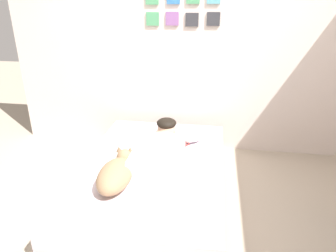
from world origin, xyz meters
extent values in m
plane|color=tan|center=(0.00, 0.00, 0.00)|extent=(12.27, 12.27, 0.00)
cube|color=silver|center=(0.00, 1.43, 1.25)|extent=(4.13, 0.10, 2.50)
cube|color=#4C9966|center=(-0.33, 1.37, 1.55)|extent=(0.14, 0.02, 0.14)
cube|color=#8C5999|center=(-0.11, 1.37, 1.55)|extent=(0.14, 0.02, 0.14)
cube|color=#333338|center=(0.11, 1.37, 1.54)|extent=(0.14, 0.02, 0.14)
cube|color=#333338|center=(0.34, 1.37, 1.55)|extent=(0.14, 0.02, 0.14)
cube|color=#726051|center=(-0.13, 0.22, 0.08)|extent=(1.32, 1.97, 0.16)
cube|color=silver|center=(-0.13, 0.22, 0.27)|extent=(1.28, 1.91, 0.21)
ellipsoid|color=silver|center=(0.04, 0.74, 0.43)|extent=(0.52, 0.32, 0.11)
cube|color=silver|center=(-0.06, 0.16, 0.47)|extent=(0.42, 0.64, 0.18)
ellipsoid|color=#D8AD8E|center=(-0.06, 0.50, 0.49)|extent=(0.32, 0.20, 0.16)
sphere|color=#D8AD8E|center=(-0.06, 0.66, 0.53)|extent=(0.19, 0.19, 0.19)
ellipsoid|color=black|center=(-0.06, 0.66, 0.60)|extent=(0.20, 0.20, 0.10)
cylinder|color=#D8AD8E|center=(-0.16, 0.64, 0.46)|extent=(0.23, 0.07, 0.14)
cylinder|color=#D8AD8E|center=(0.04, 0.64, 0.46)|extent=(0.23, 0.07, 0.14)
ellipsoid|color=#9E7A56|center=(-0.34, -0.19, 0.48)|extent=(0.26, 0.48, 0.20)
sphere|color=#9E7A56|center=(-0.33, 0.07, 0.50)|extent=(0.15, 0.15, 0.15)
cone|color=#7E6145|center=(-0.39, 0.09, 0.57)|extent=(0.05, 0.05, 0.05)
cone|color=#7E6145|center=(-0.29, 0.09, 0.57)|extent=(0.05, 0.05, 0.05)
cylinder|color=#D84C47|center=(0.10, 0.60, 0.41)|extent=(0.09, 0.09, 0.07)
torus|color=#D84C47|center=(0.16, 0.60, 0.41)|extent=(0.05, 0.01, 0.05)
cube|color=black|center=(-0.20, -0.05, 0.38)|extent=(0.07, 0.14, 0.01)
camera|label=1|loc=(0.39, -2.17, 1.78)|focal=32.83mm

